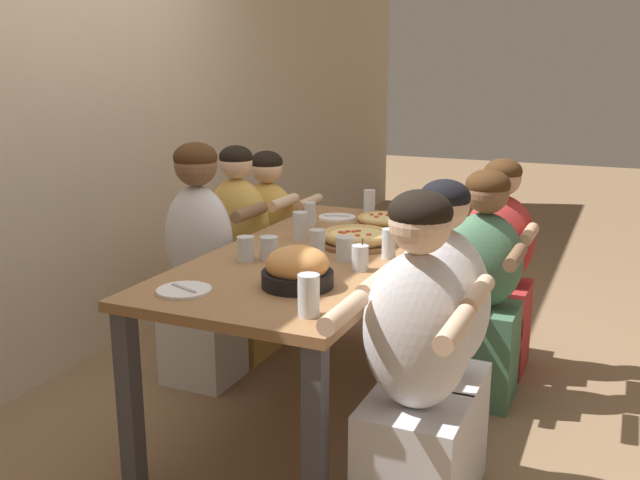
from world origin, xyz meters
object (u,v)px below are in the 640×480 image
Objects in this scene: drinking_glass_e at (246,249)px; diner_far_right at (268,252)px; drinking_glass_a at (389,245)px; diner_far_center at (201,273)px; drinking_glass_h at (369,204)px; diner_near_midright at (481,297)px; pizza_board_second at (384,220)px; drinking_glass_f at (317,242)px; empty_plate_b at (184,290)px; drinking_glass_i at (300,228)px; diner_near_left at (414,383)px; diner_near_right at (497,276)px; drinking_glass_b at (309,298)px; drinking_glass_c at (310,216)px; cocktail_glass_blue at (360,259)px; pizza_board_main at (357,238)px; drinking_glass_d at (345,251)px; diner_far_midright at (239,262)px; empty_plate_a at (337,217)px; drinking_glass_g at (269,250)px; diner_near_midleft at (438,354)px.

drinking_glass_e is 0.10× the size of diner_far_right.
drinking_glass_a is 0.11× the size of diner_far_center.
drinking_glass_h is 0.12× the size of diner_near_midright.
pizza_board_second is 2.91× the size of drinking_glass_e.
drinking_glass_f reaches higher than pizza_board_second.
drinking_glass_i reaches higher than empty_plate_b.
diner_near_left is (0.02, -0.88, -0.21)m from empty_plate_b.
diner_far_right is at bearing 1.15° from diner_near_right.
drinking_glass_i is 0.11× the size of diner_near_left.
drinking_glass_c is (1.23, 0.56, -0.01)m from drinking_glass_b.
drinking_glass_c is at bearing 38.74° from cocktail_glass_blue.
cocktail_glass_blue is 0.12× the size of diner_near_midright.
diner_far_center is at bearing 15.00° from diner_near_midright.
pizza_board_main is 0.82m from diner_far_center.
diner_far_right is (0.85, 0.82, -0.31)m from drinking_glass_d.
empty_plate_b is 0.18× the size of diner_far_midright.
drinking_glass_i is (-0.50, -0.02, 0.05)m from empty_plate_a.
drinking_glass_a is 0.11× the size of diner_far_midright.
drinking_glass_a is 0.90× the size of drinking_glass_b.
drinking_glass_g is (0.06, -0.08, -0.01)m from drinking_glass_e.
cocktail_glass_blue is 0.84m from drinking_glass_c.
diner_near_midleft is (0.37, -0.35, -0.28)m from drinking_glass_b.
diner_far_right reaches higher than drinking_glass_h.
drinking_glass_d is 0.99× the size of drinking_glass_e.
drinking_glass_d is 0.09× the size of diner_far_midright.
cocktail_glass_blue reaches higher than drinking_glass_g.
drinking_glass_b is 0.13× the size of diner_far_right.
drinking_glass_e is 0.32m from drinking_glass_f.
drinking_glass_b is at bearing -158.12° from drinking_glass_f.
diner_far_right is (-0.03, 1.32, -0.01)m from diner_near_right.
diner_far_center reaches higher than diner_near_midleft.
drinking_glass_e reaches higher than drinking_glass_g.
empty_plate_a is at bearing 53.25° from diner_far_center.
drinking_glass_g is at bearing -8.63° from empty_plate_b.
empty_plate_a is 1.53m from drinking_glass_b.
drinking_glass_f is at bearing -45.58° from diner_near_left.
diner_far_midright is at bearing 20.94° from empty_plate_b.
diner_far_center reaches higher than pizza_board_second.
drinking_glass_d reaches higher than empty_plate_a.
drinking_glass_c is at bearing 53.12° from pizza_board_main.
diner_near_right is at bearing -37.45° from drinking_glass_f.
drinking_glass_a is 0.12× the size of diner_near_right.
drinking_glass_b is 0.45m from diner_near_left.
empty_plate_a is at bearing 16.00° from drinking_glass_f.
drinking_glass_b is at bearing 46.58° from diner_near_midleft.
diner_near_midright is at bearing -53.34° from drinking_glass_e.
diner_near_midleft is (-0.44, -1.32, -0.03)m from diner_far_center.
drinking_glass_c is at bearing 164.16° from empty_plate_a.
diner_far_right is at bearing 79.56° from empty_plate_a.
diner_far_right is at bearing 53.21° from pizza_board_main.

